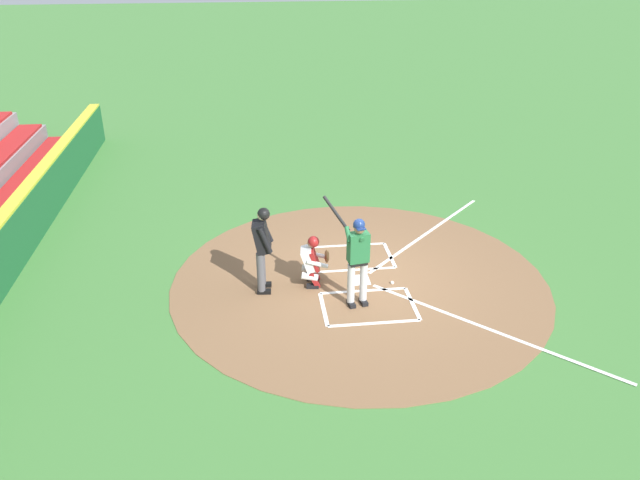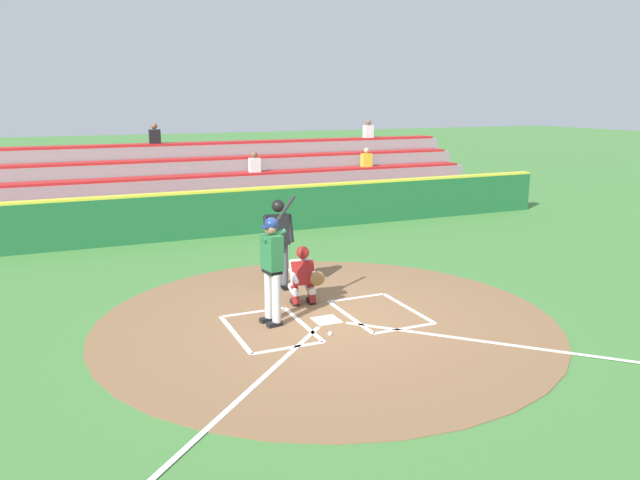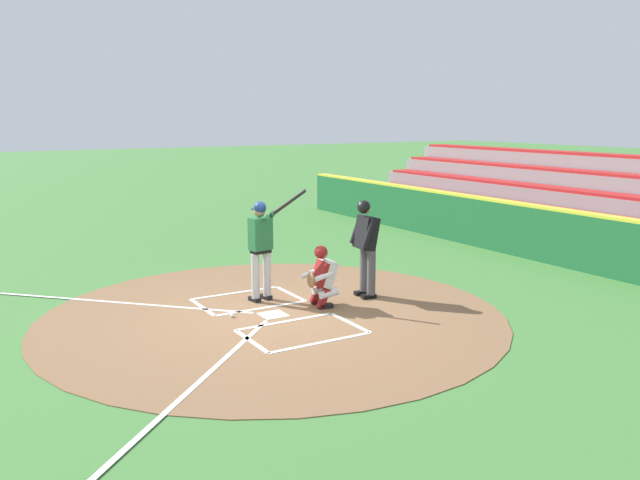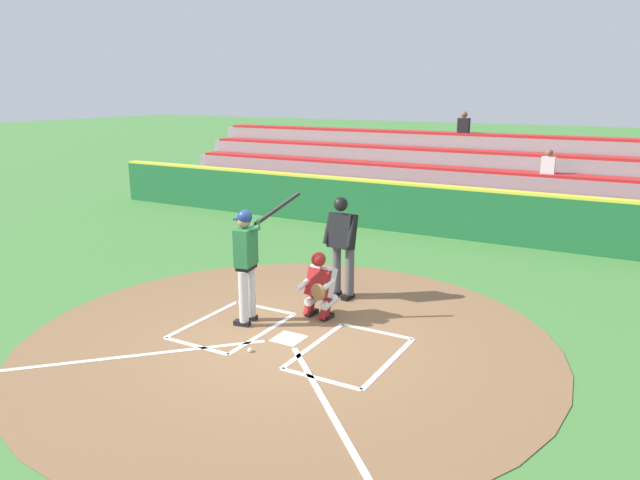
% 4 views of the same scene
% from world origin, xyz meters
% --- Properties ---
extents(ground_plane, '(120.00, 120.00, 0.00)m').
position_xyz_m(ground_plane, '(0.00, 0.00, 0.00)').
color(ground_plane, '#427A38').
extents(dirt_circle, '(8.00, 8.00, 0.01)m').
position_xyz_m(dirt_circle, '(0.00, 0.00, 0.01)').
color(dirt_circle, brown).
rests_on(dirt_circle, ground).
extents(home_plate_and_chalk, '(7.93, 4.91, 0.01)m').
position_xyz_m(home_plate_and_chalk, '(0.00, 0.88, 0.01)').
color(home_plate_and_chalk, white).
rests_on(home_plate_and_chalk, dirt_circle).
extents(batter, '(0.87, 0.84, 2.13)m').
position_xyz_m(batter, '(0.90, -0.23, 1.10)').
color(batter, '#BCBCBC').
rests_on(batter, ground).
extents(catcher, '(0.59, 0.66, 1.13)m').
position_xyz_m(catcher, '(0.03, -1.00, 0.59)').
color(catcher, black).
rests_on(catcher, ground).
extents(plate_umpire, '(0.60, 0.45, 1.86)m').
position_xyz_m(plate_umpire, '(0.15, -2.04, 1.08)').
color(plate_umpire, '#4C4C51').
rests_on(plate_umpire, ground).
extents(baseball, '(0.07, 0.07, 0.07)m').
position_xyz_m(baseball, '(0.23, 0.67, 0.04)').
color(baseball, white).
rests_on(baseball, ground).
extents(backstop_wall, '(22.00, 0.36, 1.31)m').
position_xyz_m(backstop_wall, '(0.00, -7.50, 0.65)').
color(backstop_wall, '#1E6033').
rests_on(backstop_wall, ground).
extents(bleacher_stand, '(20.00, 4.25, 3.00)m').
position_xyz_m(bleacher_stand, '(-0.01, -10.77, 0.85)').
color(bleacher_stand, gray).
rests_on(bleacher_stand, ground).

